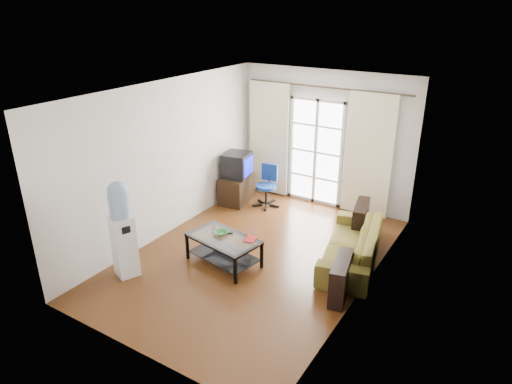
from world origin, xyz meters
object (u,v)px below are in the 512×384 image
sofa (352,245)px  water_cooler (122,228)px  coffee_table (224,247)px  task_chair (267,194)px  tv_stand (236,189)px  crt_tv (236,165)px

sofa → water_cooler: bearing=-63.9°
coffee_table → task_chair: size_ratio=1.46×
tv_stand → task_chair: size_ratio=0.90×
coffee_table → tv_stand: size_ratio=1.61×
task_chair → water_cooler: bearing=-107.7°
sofa → tv_stand: (-2.89, 0.98, -0.01)m
sofa → coffee_table: sofa is taller
sofa → crt_tv: (-2.89, 1.00, 0.51)m
task_chair → crt_tv: bearing=-176.1°
crt_tv → task_chair: crt_tv is taller
sofa → coffee_table: (-1.69, -1.14, 0.01)m
crt_tv → task_chair: size_ratio=0.72×
coffee_table → task_chair: (-0.56, 2.29, -0.05)m
water_cooler → crt_tv: bearing=114.4°
sofa → tv_stand: 3.05m
crt_tv → tv_stand: bearing=-98.4°
sofa → crt_tv: size_ratio=3.45×
water_cooler → coffee_table: bearing=65.9°
coffee_table → water_cooler: (-1.08, -1.03, 0.50)m
coffee_table → water_cooler: water_cooler is taller
coffee_table → water_cooler: bearing=-136.3°
coffee_table → sofa: bearing=34.1°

